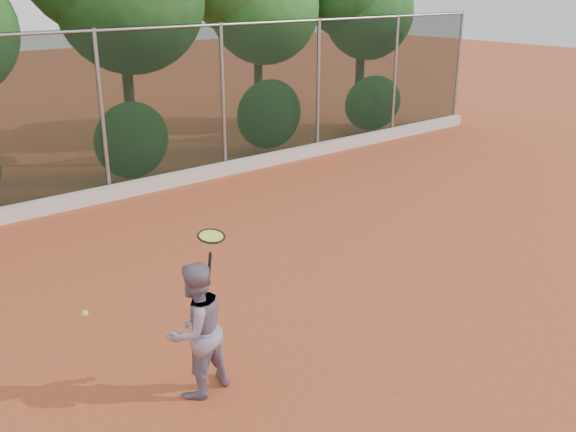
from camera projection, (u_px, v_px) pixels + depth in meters
ground at (335, 321)px, 8.73m from camera, size 80.00×80.00×0.00m
concrete_curb at (113, 192)px, 13.61m from camera, size 24.00×0.20×0.30m
tennis_player at (196, 330)px, 6.98m from camera, size 0.84×0.70×1.57m
chainlink_fence at (102, 111)px, 13.16m from camera, size 24.09×0.09×3.50m
tennis_racket at (211, 240)px, 6.71m from camera, size 0.31×0.31×0.54m
tennis_ball_in_flight at (85, 314)px, 6.36m from camera, size 0.07×0.07×0.07m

